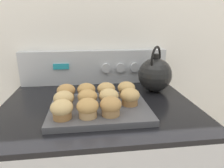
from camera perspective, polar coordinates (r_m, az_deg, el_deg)
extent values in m
cube|color=white|center=(1.09, -5.35, 15.20)|extent=(8.00, 0.05, 2.40)
cube|color=black|center=(0.83, -3.92, -5.93)|extent=(0.77, 0.61, 0.02)
cube|color=#B7BABF|center=(1.07, -4.96, 4.88)|extent=(0.76, 0.05, 0.18)
cube|color=teal|center=(1.04, -14.35, 4.86)|extent=(0.08, 0.01, 0.03)
cylinder|color=#B7BABF|center=(1.04, -1.71, 4.54)|extent=(0.05, 0.02, 0.05)
cylinder|color=#B7BABF|center=(1.05, 2.44, 4.66)|extent=(0.05, 0.02, 0.05)
cylinder|color=#B7BABF|center=(1.06, 6.49, 4.75)|extent=(0.05, 0.02, 0.05)
cylinder|color=#B7BABF|center=(1.08, 10.41, 4.82)|extent=(0.05, 0.02, 0.05)
cube|color=#4C4C51|center=(0.75, -3.93, -7.02)|extent=(0.36, 0.28, 0.02)
cylinder|color=olive|center=(0.67, -14.02, -8.36)|extent=(0.06, 0.06, 0.03)
ellipsoid|color=tan|center=(0.66, -14.17, -6.53)|extent=(0.07, 0.07, 0.05)
cylinder|color=tan|center=(0.66, -6.90, -8.12)|extent=(0.06, 0.06, 0.03)
ellipsoid|color=tan|center=(0.65, -6.98, -6.27)|extent=(0.07, 0.07, 0.05)
cylinder|color=#A37A4C|center=(0.67, -0.37, -7.69)|extent=(0.06, 0.06, 0.03)
ellipsoid|color=#B2844C|center=(0.66, -0.37, -5.86)|extent=(0.07, 0.07, 0.05)
cylinder|color=olive|center=(0.74, -13.50, -5.60)|extent=(0.06, 0.06, 0.03)
ellipsoid|color=tan|center=(0.73, -13.63, -3.93)|extent=(0.07, 0.07, 0.05)
cylinder|color=olive|center=(0.74, -6.94, -5.27)|extent=(0.06, 0.06, 0.03)
ellipsoid|color=tan|center=(0.73, -7.01, -3.58)|extent=(0.07, 0.07, 0.05)
cylinder|color=tan|center=(0.74, -0.90, -5.02)|extent=(0.06, 0.06, 0.03)
ellipsoid|color=tan|center=(0.74, -0.91, -3.34)|extent=(0.07, 0.07, 0.05)
cylinder|color=olive|center=(0.75, 5.11, -4.82)|extent=(0.06, 0.06, 0.03)
ellipsoid|color=tan|center=(0.74, 5.16, -3.16)|extent=(0.07, 0.07, 0.05)
cylinder|color=olive|center=(0.82, -12.86, -3.36)|extent=(0.06, 0.06, 0.03)
ellipsoid|color=#B2844C|center=(0.81, -12.97, -1.82)|extent=(0.07, 0.07, 0.05)
cylinder|color=#A37A4C|center=(0.81, -7.28, -3.11)|extent=(0.06, 0.06, 0.03)
ellipsoid|color=tan|center=(0.81, -7.35, -1.56)|extent=(0.07, 0.07, 0.05)
cylinder|color=olive|center=(0.82, -1.66, -2.89)|extent=(0.06, 0.06, 0.03)
ellipsoid|color=tan|center=(0.81, -1.67, -1.35)|extent=(0.07, 0.07, 0.05)
cylinder|color=tan|center=(0.83, 4.10, -2.60)|extent=(0.06, 0.06, 0.03)
ellipsoid|color=tan|center=(0.82, 4.14, -1.07)|extent=(0.07, 0.07, 0.05)
sphere|color=black|center=(0.96, 12.15, 2.55)|extent=(0.16, 0.16, 0.16)
cylinder|color=black|center=(0.94, 12.50, 7.80)|extent=(0.03, 0.03, 0.02)
cone|color=black|center=(1.02, 13.57, 4.52)|extent=(0.08, 0.08, 0.06)
torus|color=black|center=(0.94, 12.44, 6.96)|extent=(0.08, 0.10, 0.12)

